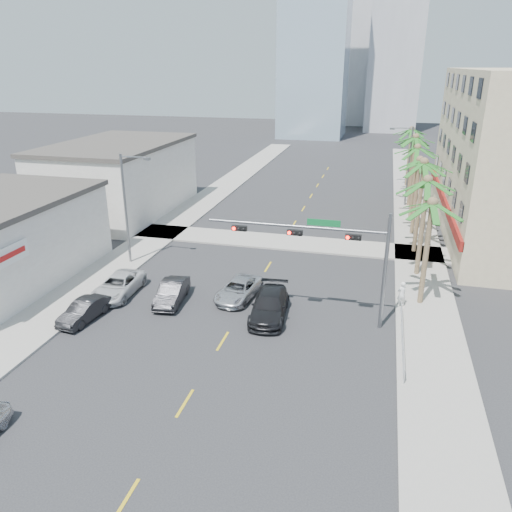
{
  "coord_description": "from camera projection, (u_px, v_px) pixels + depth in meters",
  "views": [
    {
      "loc": [
        8.28,
        -20.55,
        15.4
      ],
      "look_at": [
        0.69,
        9.34,
        3.5
      ],
      "focal_mm": 35.0,
      "sensor_mm": 36.0,
      "label": 1
    }
  ],
  "objects": [
    {
      "name": "car_lane_left",
      "position": [
        172.0,
        292.0,
        34.3
      ],
      "size": [
        2.05,
        4.55,
        1.45
      ],
      "primitive_type": "imported",
      "rotation": [
        0.0,
        0.0,
        0.12
      ],
      "color": "black",
      "rests_on": "ground"
    },
    {
      "name": "sidewalk_right",
      "position": [
        420.0,
        262.0,
        41.33
      ],
      "size": [
        4.0,
        120.0,
        0.15
      ],
      "primitive_type": "cube",
      "color": "gray",
      "rests_on": "ground"
    },
    {
      "name": "traffic_signal_mast",
      "position": [
        332.0,
        247.0,
        30.07
      ],
      "size": [
        11.12,
        0.54,
        7.2
      ],
      "color": "slate",
      "rests_on": "ground"
    },
    {
      "name": "car_lane_right",
      "position": [
        269.0,
        306.0,
        32.26
      ],
      "size": [
        2.64,
        5.58,
        1.57
      ],
      "primitive_type": "imported",
      "rotation": [
        0.0,
        0.0,
        0.08
      ],
      "color": "black",
      "rests_on": "ground"
    },
    {
      "name": "pedestrian",
      "position": [
        402.0,
        294.0,
        33.31
      ],
      "size": [
        0.77,
        0.71,
        1.77
      ],
      "primitive_type": "imported",
      "rotation": [
        0.0,
        0.0,
        3.71
      ],
      "color": "white",
      "rests_on": "sidewalk_right"
    },
    {
      "name": "streetlight_right",
      "position": [
        407.0,
        162.0,
        56.04
      ],
      "size": [
        2.55,
        0.25,
        9.0
      ],
      "color": "slate",
      "rests_on": "ground"
    },
    {
      "name": "palm_tree_4",
      "position": [
        418.0,
        148.0,
        50.35
      ],
      "size": [
        4.8,
        4.8,
        8.16
      ],
      "color": "brown",
      "rests_on": "ground"
    },
    {
      "name": "tower_far_center",
      "position": [
        350.0,
        41.0,
        132.18
      ],
      "size": [
        16.0,
        16.0,
        42.0
      ],
      "primitive_type": "cube",
      "color": "#ADADB2",
      "rests_on": "ground"
    },
    {
      "name": "palm_tree_7",
      "position": [
        412.0,
        130.0,
        64.46
      ],
      "size": [
        4.8,
        4.8,
        8.16
      ],
      "color": "brown",
      "rests_on": "ground"
    },
    {
      "name": "ground",
      "position": [
        199.0,
        380.0,
        26.03
      ],
      "size": [
        260.0,
        260.0,
        0.0
      ],
      "primitive_type": "plane",
      "color": "#262628",
      "rests_on": "ground"
    },
    {
      "name": "tower_far_left",
      "position": [
        316.0,
        20.0,
        105.12
      ],
      "size": [
        14.0,
        14.0,
        48.0
      ],
      "primitive_type": "cube",
      "color": "#99B2C6",
      "rests_on": "ground"
    },
    {
      "name": "building_left_far",
      "position": [
        119.0,
        179.0,
        54.53
      ],
      "size": [
        11.0,
        18.0,
        7.2
      ],
      "primitive_type": "cube",
      "color": "beige",
      "rests_on": "ground"
    },
    {
      "name": "sidewalk_left",
      "position": [
        153.0,
        238.0,
        46.84
      ],
      "size": [
        4.0,
        120.0,
        0.15
      ],
      "primitive_type": "cube",
      "color": "gray",
      "rests_on": "ground"
    },
    {
      "name": "car_parked_far",
      "position": [
        118.0,
        285.0,
        35.37
      ],
      "size": [
        2.54,
        5.2,
        1.42
      ],
      "primitive_type": "imported",
      "rotation": [
        0.0,
        0.0,
        0.03
      ],
      "color": "silver",
      "rests_on": "ground"
    },
    {
      "name": "streetlight_left",
      "position": [
        127.0,
        204.0,
        39.39
      ],
      "size": [
        2.55,
        0.25,
        9.0
      ],
      "color": "slate",
      "rests_on": "ground"
    },
    {
      "name": "palm_tree_5",
      "position": [
        416.0,
        138.0,
        54.93
      ],
      "size": [
        4.8,
        4.8,
        8.52
      ],
      "color": "brown",
      "rests_on": "ground"
    },
    {
      "name": "palm_tree_3",
      "position": [
        420.0,
        161.0,
        45.77
      ],
      "size": [
        4.8,
        4.8,
        7.8
      ],
      "color": "brown",
      "rests_on": "ground"
    },
    {
      "name": "guardrail",
      "position": [
        403.0,
        336.0,
        28.85
      ],
      "size": [
        0.08,
        8.08,
        1.0
      ],
      "color": "silver",
      "rests_on": "ground"
    },
    {
      "name": "palm_tree_2",
      "position": [
        424.0,
        164.0,
        40.82
      ],
      "size": [
        4.8,
        4.8,
        8.52
      ],
      "color": "brown",
      "rests_on": "ground"
    },
    {
      "name": "palm_tree_1",
      "position": [
        428.0,
        181.0,
        36.24
      ],
      "size": [
        4.8,
        4.8,
        8.16
      ],
      "color": "brown",
      "rests_on": "ground"
    },
    {
      "name": "palm_tree_0",
      "position": [
        433.0,
        204.0,
        31.67
      ],
      "size": [
        4.8,
        4.8,
        7.8
      ],
      "color": "brown",
      "rests_on": "ground"
    },
    {
      "name": "sidewalk_cross",
      "position": [
        283.0,
        242.0,
        45.9
      ],
      "size": [
        80.0,
        4.0,
        0.15
      ],
      "primitive_type": "cube",
      "color": "gray",
      "rests_on": "ground"
    },
    {
      "name": "car_lane_center",
      "position": [
        239.0,
        290.0,
        34.85
      ],
      "size": [
        2.81,
        4.99,
        1.32
      ],
      "primitive_type": "imported",
      "rotation": [
        0.0,
        0.0,
        -0.14
      ],
      "color": "silver",
      "rests_on": "ground"
    },
    {
      "name": "palm_tree_6",
      "position": [
        413.0,
        138.0,
        59.88
      ],
      "size": [
        4.8,
        4.8,
        7.8
      ],
      "color": "brown",
      "rests_on": "ground"
    },
    {
      "name": "car_parked_mid",
      "position": [
        84.0,
        311.0,
        31.87
      ],
      "size": [
        1.84,
        4.12,
        1.31
      ],
      "primitive_type": "imported",
      "rotation": [
        0.0,
        0.0,
        -0.12
      ],
      "color": "black",
      "rests_on": "ground"
    }
  ]
}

